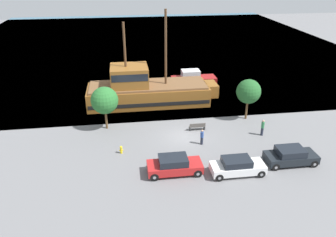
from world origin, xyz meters
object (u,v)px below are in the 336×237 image
at_px(parked_car_curb_front, 237,166).
at_px(pedestrian_walking_far, 202,137).
at_px(parked_car_curb_mid, 174,165).
at_px(bench_promenade_east, 197,127).
at_px(pedestrian_walking_near, 263,127).
at_px(moored_boat_dockside, 193,78).
at_px(fire_hydrant, 121,149).
at_px(parked_car_curb_rear, 291,156).
at_px(pirate_ship, 146,90).

relative_size(parked_car_curb_front, pedestrian_walking_far, 2.86).
height_order(parked_car_curb_mid, bench_promenade_east, parked_car_curb_mid).
bearing_deg(pedestrian_walking_far, pedestrian_walking_near, 8.13).
bearing_deg(pedestrian_walking_near, bench_promenade_east, 162.65).
relative_size(moored_boat_dockside, parked_car_curb_mid, 1.41).
bearing_deg(fire_hydrant, parked_car_curb_rear, -14.36).
height_order(pirate_ship, pedestrian_walking_near, pirate_ship).
height_order(bench_promenade_east, pedestrian_walking_near, pedestrian_walking_near).
height_order(pirate_ship, parked_car_curb_front, pirate_ship).
bearing_deg(parked_car_curb_rear, moored_boat_dockside, 100.41).
bearing_deg(moored_boat_dockside, fire_hydrant, -120.04).
bearing_deg(parked_car_curb_rear, bench_promenade_east, 132.79).
bearing_deg(parked_car_curb_front, pirate_ship, 111.25).
bearing_deg(fire_hydrant, parked_car_curb_mid, -40.99).
height_order(pirate_ship, parked_car_curb_rear, pirate_ship).
bearing_deg(pedestrian_walking_far, moored_boat_dockside, 80.90).
distance_m(pirate_ship, pedestrian_walking_far, 12.02).
bearing_deg(parked_car_curb_front, moored_boat_dockside, 87.33).
bearing_deg(pirate_ship, moored_boat_dockside, 42.55).
height_order(parked_car_curb_mid, parked_car_curb_rear, parked_car_curb_mid).
distance_m(pirate_ship, bench_promenade_east, 9.53).
height_order(pirate_ship, bench_promenade_east, pirate_ship).
bearing_deg(fire_hydrant, parked_car_curb_front, -25.89).
bearing_deg(pedestrian_walking_near, pedestrian_walking_far, -171.87).
bearing_deg(pedestrian_walking_far, pirate_ship, 112.40).
relative_size(pedestrian_walking_near, pedestrian_walking_far, 1.10).
relative_size(bench_promenade_east, pedestrian_walking_far, 1.07).
bearing_deg(parked_car_curb_rear, pedestrian_walking_far, 147.83).
bearing_deg(pedestrian_walking_far, parked_car_curb_front, -71.23).
distance_m(bench_promenade_east, pedestrian_walking_near, 6.68).
bearing_deg(parked_car_curb_front, fire_hydrant, 154.11).
bearing_deg(parked_car_curb_rear, pirate_ship, 126.71).
xyz_separation_m(pirate_ship, moored_boat_dockside, (7.43, 6.82, -1.04)).
xyz_separation_m(bench_promenade_east, pedestrian_walking_far, (-0.20, -2.92, 0.36)).
distance_m(moored_boat_dockside, bench_promenade_east, 15.22).
relative_size(parked_car_curb_mid, parked_car_curb_rear, 1.03).
xyz_separation_m(moored_boat_dockside, bench_promenade_east, (-2.67, -14.98, -0.24)).
xyz_separation_m(parked_car_curb_front, pedestrian_walking_far, (-1.79, 5.26, 0.05)).
relative_size(moored_boat_dockside, bench_promenade_east, 3.85).
height_order(bench_promenade_east, pedestrian_walking_far, pedestrian_walking_far).
relative_size(parked_car_curb_front, parked_car_curb_mid, 0.98).
xyz_separation_m(moored_boat_dockside, parked_car_curb_front, (-1.08, -23.16, 0.06)).
xyz_separation_m(parked_car_curb_mid, pedestrian_walking_near, (9.98, 5.35, 0.11)).
xyz_separation_m(moored_boat_dockside, fire_hydrant, (-10.69, -18.49, -0.27)).
distance_m(parked_car_curb_mid, parked_car_curb_rear, 10.38).
xyz_separation_m(pirate_ship, parked_car_curb_mid, (1.14, -15.50, -0.95)).
height_order(parked_car_curb_front, parked_car_curb_rear, parked_car_curb_rear).
distance_m(parked_car_curb_mid, pedestrian_walking_near, 11.33).
xyz_separation_m(parked_car_curb_mid, parked_car_curb_rear, (10.38, 0.04, -0.02)).
height_order(parked_car_curb_front, bench_promenade_east, parked_car_curb_front).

